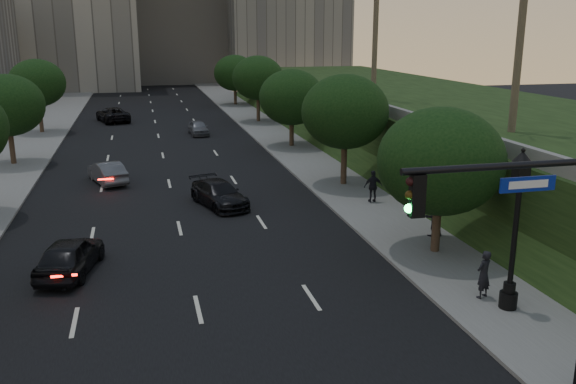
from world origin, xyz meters
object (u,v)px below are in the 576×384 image
object	(u,v)px
traffic_signal_mast	(563,269)
sedan_far_left	(113,115)
pedestrian_a	(484,274)
pedestrian_c	(373,186)
sedan_mid_left	(107,172)
street_lamp	(514,238)
sedan_near_left	(70,256)
sedan_near_right	(219,194)
pedestrian_b	(434,217)
sedan_far_right	(198,128)

from	to	relation	value
traffic_signal_mast	sedan_far_left	distance (m)	54.98
pedestrian_a	pedestrian_c	bearing A→B (deg)	-118.30
sedan_mid_left	sedan_far_left	size ratio (longest dim) A/B	0.76
street_lamp	pedestrian_c	size ratio (longest dim) A/B	3.22
sedan_near_left	pedestrian_a	xyz separation A→B (m)	(14.22, -6.08, 0.28)
street_lamp	pedestrian_a	world-z (taller)	street_lamp
traffic_signal_mast	pedestrian_a	distance (m)	6.63
sedan_near_right	pedestrian_b	world-z (taller)	pedestrian_b
traffic_signal_mast	pedestrian_b	bearing A→B (deg)	76.26
pedestrian_a	pedestrian_b	bearing A→B (deg)	-126.59
traffic_signal_mast	sedan_mid_left	xyz separation A→B (m)	(-11.77, 26.64, -2.99)
sedan_near_left	sedan_near_right	bearing A→B (deg)	-117.59
sedan_near_right	sedan_far_right	bearing A→B (deg)	69.95
street_lamp	sedan_far_right	xyz separation A→B (m)	(-6.57, 38.43, -1.98)
sedan_far_right	pedestrian_c	distance (m)	26.05
sedan_near_left	sedan_mid_left	distance (m)	14.74
sedan_far_right	pedestrian_b	distance (m)	31.93
traffic_signal_mast	pedestrian_c	bearing A→B (deg)	82.41
sedan_near_left	sedan_far_right	size ratio (longest dim) A/B	1.13
sedan_mid_left	pedestrian_b	size ratio (longest dim) A/B	2.35
sedan_mid_left	sedan_far_right	bearing A→B (deg)	-131.68
sedan_near_left	pedestrian_a	size ratio (longest dim) A/B	2.51
sedan_far_right	sedan_near_left	bearing A→B (deg)	-108.08
pedestrian_c	sedan_near_right	bearing A→B (deg)	-9.63
pedestrian_b	sedan_near_left	bearing A→B (deg)	-0.19
sedan_far_left	pedestrian_c	size ratio (longest dim) A/B	3.15
sedan_far_left	sedan_mid_left	bearing A→B (deg)	75.42
sedan_far_left	sedan_far_right	xyz separation A→B (m)	(7.77, -10.18, -0.11)
sedan_far_right	street_lamp	bearing A→B (deg)	-83.98
street_lamp	sedan_near_left	xyz separation A→B (m)	(-14.63, 7.02, -1.90)
sedan_far_right	sedan_far_left	bearing A→B (deg)	123.68
sedan_near_left	sedan_near_right	xyz separation A→B (m)	(6.87, 8.01, -0.06)
sedan_far_left	pedestrian_c	distance (m)	38.23
street_lamp	sedan_near_left	distance (m)	16.34
sedan_near_left	sedan_mid_left	bearing A→B (deg)	-80.13
sedan_near_left	sedan_near_right	world-z (taller)	sedan_near_left
sedan_far_right	pedestrian_a	bearing A→B (deg)	-84.34
street_lamp	sedan_near_right	size ratio (longest dim) A/B	1.21
pedestrian_c	pedestrian_a	bearing A→B (deg)	88.54
street_lamp	pedestrian_b	size ratio (longest dim) A/B	3.18
sedan_far_left	pedestrian_a	bearing A→B (deg)	90.60
traffic_signal_mast	pedestrian_c	distance (m)	18.58
pedestrian_c	sedan_far_right	bearing A→B (deg)	-72.35
street_lamp	traffic_signal_mast	bearing A→B (deg)	-112.70
street_lamp	sedan_mid_left	size ratio (longest dim) A/B	1.35
pedestrian_c	sedan_far_left	bearing A→B (deg)	-65.18
street_lamp	pedestrian_b	xyz separation A→B (m)	(0.96, 7.40, -1.60)
pedestrian_a	sedan_near_left	bearing A→B (deg)	-47.83
traffic_signal_mast	sedan_mid_left	size ratio (longest dim) A/B	1.68
sedan_near_left	sedan_mid_left	world-z (taller)	sedan_near_left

